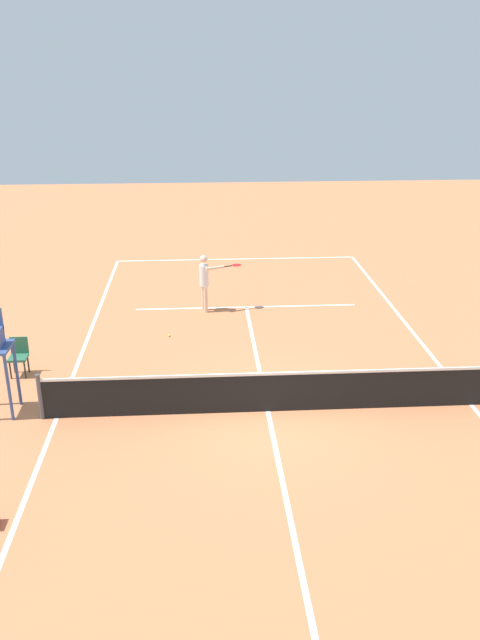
# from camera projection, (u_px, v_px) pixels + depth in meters

# --- Properties ---
(ground_plane) EXTENTS (60.00, 60.00, 0.00)m
(ground_plane) POSITION_uv_depth(u_px,v_px,m) (268.00, 411.00, 14.65)
(ground_plane) COLOR #D37A4C
(court_lines) EXTENTS (9.44, 24.48, 0.01)m
(court_lines) POSITION_uv_depth(u_px,v_px,m) (268.00, 411.00, 14.65)
(court_lines) COLOR white
(court_lines) RESTS_ON ground
(tennis_net) EXTENTS (10.04, 0.10, 1.07)m
(tennis_net) POSITION_uv_depth(u_px,v_px,m) (268.00, 391.00, 14.47)
(tennis_net) COLOR #4C4C51
(tennis_net) RESTS_ON ground
(player_serving) EXTENTS (1.35, 0.58, 1.82)m
(player_serving) POSITION_uv_depth(u_px,v_px,m) (206.00, 278.00, 20.17)
(player_serving) COLOR beige
(player_serving) RESTS_ON ground
(tennis_ball) EXTENTS (0.07, 0.07, 0.07)m
(tennis_ball) POSITION_uv_depth(u_px,v_px,m) (169.00, 336.00, 18.62)
(tennis_ball) COLOR #CCE033
(tennis_ball) RESTS_ON ground
(courtside_chair_mid) EXTENTS (0.44, 0.46, 0.95)m
(courtside_chair_mid) POSITION_uv_depth(u_px,v_px,m) (19.00, 355.00, 16.21)
(courtside_chair_mid) COLOR #262626
(courtside_chair_mid) RESTS_ON ground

